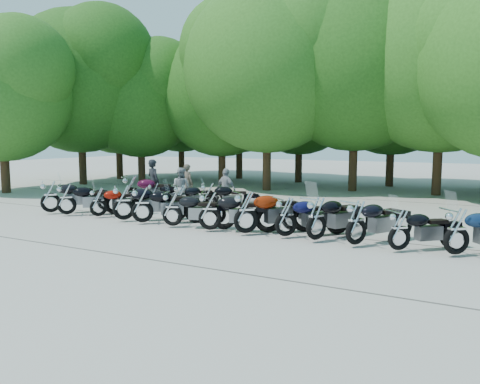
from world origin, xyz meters
The scene contains 34 objects.
ground centered at (0.00, 0.00, 0.00)m, with size 90.00×90.00×0.00m, color gray.
tree_0 centered at (-15.42, 12.98, 5.45)m, with size 7.50×7.50×9.21m.
tree_1 centered at (-12.04, 11.24, 5.06)m, with size 6.97×6.97×8.55m.
tree_2 centered at (-7.25, 12.84, 5.31)m, with size 7.31×7.31×8.97m.
tree_3 centered at (-3.57, 11.24, 6.32)m, with size 8.70×8.70×10.67m.
tree_4 centered at (0.54, 13.09, 6.64)m, with size 9.13×9.13×11.20m.
tree_5 centered at (4.61, 13.20, 6.57)m, with size 9.04×9.04×11.10m.
tree_9 centered at (-13.53, 17.59, 5.52)m, with size 7.59×7.59×9.32m.
tree_10 centered at (-8.29, 16.97, 5.66)m, with size 7.78×7.78×9.55m.
tree_11 centered at (-3.76, 16.43, 5.49)m, with size 7.56×7.56×9.28m.
tree_12 centered at (1.80, 16.47, 5.72)m, with size 7.88×7.88×9.67m.
tree_16 centered at (-14.83, 4.00, 5.06)m, with size 6.97×6.97×8.55m.
tree_17 centered at (-14.68, 9.00, 6.04)m, with size 8.31×8.31×10.20m.
motorcycle_0 centered at (-7.26, 0.40, 0.69)m, with size 0.75×2.45×1.39m, color black, non-canonical shape.
motorcycle_1 centered at (-6.40, 0.36, 0.66)m, with size 0.71×2.32×1.31m, color black, non-canonical shape.
motorcycle_2 centered at (-5.14, 0.64, 0.60)m, with size 0.64×2.12×1.20m, color #9D1005, non-canonical shape.
motorcycle_3 centered at (-3.81, 0.44, 0.70)m, with size 0.76×2.49×1.41m, color black, non-canonical shape.
motorcycle_4 centered at (-2.96, 0.37, 0.68)m, with size 0.74×2.42×1.37m, color black, non-canonical shape.
motorcycle_5 centered at (-1.76, 0.36, 0.63)m, with size 0.68×2.24×1.27m, color black, non-canonical shape.
motorcycle_6 centered at (-0.40, 0.35, 0.67)m, with size 0.73×2.39×1.35m, color black, non-canonical shape.
motorcycle_7 centered at (0.78, 0.40, 0.72)m, with size 0.78×2.56×1.45m, color maroon, non-canonical shape.
motorcycle_8 centered at (1.93, 0.57, 0.65)m, with size 0.70×2.31×1.31m, color #0C0D37, non-canonical shape.
motorcycle_9 centered at (2.83, 0.51, 0.69)m, with size 0.74×2.44×1.38m, color black, non-canonical shape.
motorcycle_10 centered at (3.91, 0.45, 0.68)m, with size 0.73×2.41×1.36m, color black, non-canonical shape.
motorcycle_11 centered at (4.98, 0.38, 0.60)m, with size 0.64×2.11×1.19m, color black, non-canonical shape.
motorcycle_12 centered at (6.24, 0.54, 0.66)m, with size 0.71×2.33×1.32m, color #0E2140, non-canonical shape.
motorcycle_14 centered at (-5.79, 3.09, 0.73)m, with size 0.78×2.57×1.45m, color #3C0821, non-canonical shape.
motorcycle_15 centered at (-4.81, 3.35, 0.57)m, with size 0.62×2.03×1.15m, color black, non-canonical shape.
motorcycle_16 centered at (-3.40, 3.13, 0.58)m, with size 0.63×2.06×1.16m, color black, non-canonical shape.
motorcycle_17 centered at (-2.26, 3.31, 0.64)m, with size 0.69×2.26×1.28m, color black, non-canonical shape.
rider_0 centered at (-5.51, 4.16, 0.95)m, with size 0.69×0.45×1.89m, color black.
rider_1 centered at (-3.96, 3.93, 0.81)m, with size 0.78×0.61×1.61m, color #97979A.
rider_2 centered at (-2.06, 4.24, 0.81)m, with size 0.95×0.40×1.62m, color #9A999C.
rider_3 centered at (-4.58, 5.30, 0.83)m, with size 0.61×0.40×1.67m, color brown.
Camera 1 is at (6.80, -11.28, 2.78)m, focal length 35.00 mm.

